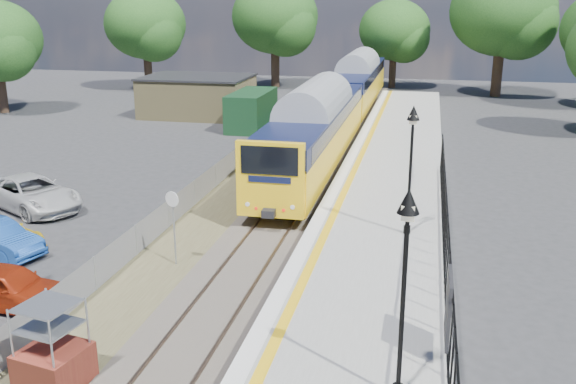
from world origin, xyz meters
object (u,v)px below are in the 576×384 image
(speed_sign, at_px, (173,216))
(car_red, at_px, (7,286))
(victorian_lamp_south, at_px, (406,247))
(car_white, at_px, (32,193))
(train, at_px, (342,99))
(brick_plinth, at_px, (52,349))
(victorian_lamp_north, at_px, (412,140))

(speed_sign, bearing_deg, car_red, -116.43)
(victorian_lamp_south, distance_m, car_white, 20.76)
(victorian_lamp_south, height_order, train, victorian_lamp_south)
(train, height_order, car_white, train)
(victorian_lamp_south, height_order, brick_plinth, victorian_lamp_south)
(victorian_lamp_north, xyz_separation_m, car_white, (-16.33, 2.03, -3.56))
(brick_plinth, bearing_deg, speed_sign, 90.00)
(victorian_lamp_south, relative_size, speed_sign, 1.69)
(victorian_lamp_north, bearing_deg, speed_sign, -162.01)
(brick_plinth, xyz_separation_m, car_red, (-3.77, 3.59, -0.43))
(victorian_lamp_north, xyz_separation_m, car_red, (-11.57, -6.49, -3.63))
(car_red, bearing_deg, victorian_lamp_south, -103.60)
(speed_sign, xyz_separation_m, car_white, (-8.53, 4.56, -1.11))
(victorian_lamp_north, height_order, car_red, victorian_lamp_north)
(victorian_lamp_north, relative_size, train, 0.11)
(car_white, bearing_deg, victorian_lamp_south, -98.39)
(train, relative_size, car_red, 10.48)
(brick_plinth, height_order, speed_sign, speed_sign)
(victorian_lamp_south, xyz_separation_m, car_white, (-16.53, 12.03, -3.56))
(train, relative_size, speed_sign, 14.99)
(victorian_lamp_south, height_order, victorian_lamp_north, same)
(car_red, bearing_deg, speed_sign, -40.59)
(victorian_lamp_north, distance_m, car_white, 16.84)
(victorian_lamp_north, distance_m, train, 22.29)
(speed_sign, bearing_deg, brick_plinth, -72.85)
(victorian_lamp_north, relative_size, speed_sign, 1.69)
(victorian_lamp_north, distance_m, car_red, 13.76)
(train, distance_m, brick_plinth, 31.76)
(victorian_lamp_south, distance_m, car_red, 12.81)
(victorian_lamp_south, distance_m, train, 32.09)
(train, height_order, car_red, train)
(victorian_lamp_north, bearing_deg, car_white, 172.91)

